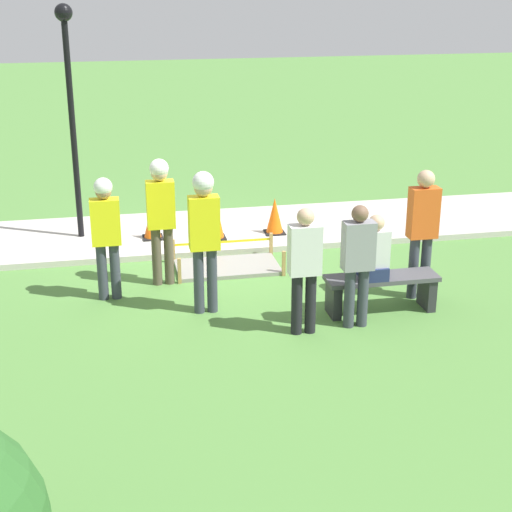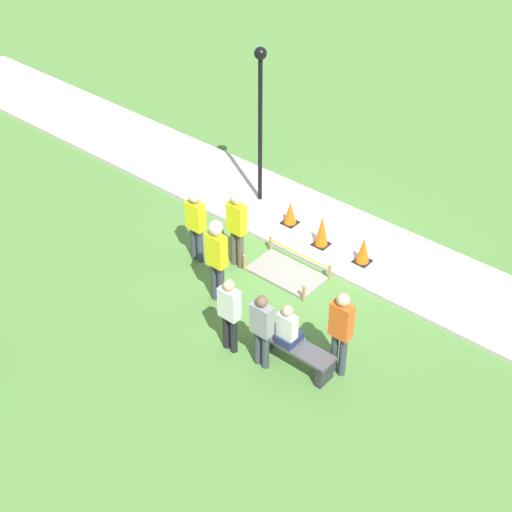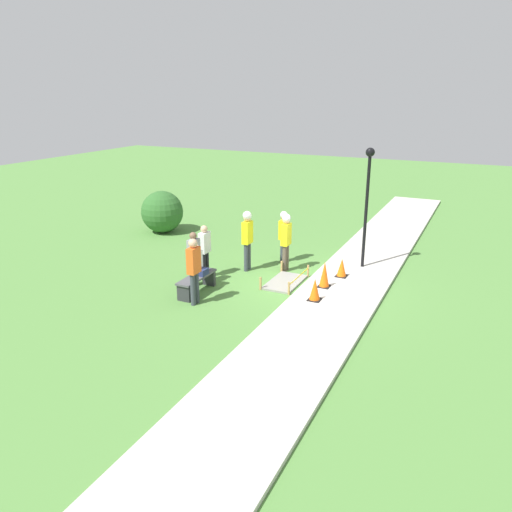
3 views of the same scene
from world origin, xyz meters
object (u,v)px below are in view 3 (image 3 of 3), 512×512
traffic_cone_sidewalk_edge (342,268)px  bystander_in_orange_shirt (194,267)px  traffic_cone_near_patch (315,289)px  worker_supervisor (284,232)px  park_bench (197,281)px  person_seated_on_bench (197,263)px  bystander_in_white_shirt (194,256)px  bystander_in_gray_shirt (205,248)px  traffic_cone_far_patch (324,275)px  worker_trainee (247,235)px  lamppost_near (368,190)px  worker_assistant (286,237)px

traffic_cone_sidewalk_edge → bystander_in_orange_shirt: 4.71m
traffic_cone_near_patch → worker_supervisor: worker_supervisor is taller
park_bench → person_seated_on_bench: size_ratio=1.72×
park_bench → bystander_in_white_shirt: bearing=38.2°
person_seated_on_bench → bystander_in_gray_shirt: (1.05, 0.39, 0.07)m
traffic_cone_far_patch → park_bench: size_ratio=0.50×
worker_trainee → traffic_cone_near_patch: bearing=-119.3°
traffic_cone_far_patch → lamppost_near: (2.23, -0.56, 2.12)m
park_bench → traffic_cone_sidewalk_edge: bearing=-50.6°
traffic_cone_near_patch → worker_trainee: size_ratio=0.32×
traffic_cone_sidewalk_edge → bystander_in_orange_shirt: bearing=138.9°
park_bench → bystander_in_orange_shirt: (-0.69, -0.37, 0.71)m
traffic_cone_near_patch → worker_trainee: (1.59, 2.83, 0.79)m
person_seated_on_bench → worker_trainee: 2.26m
person_seated_on_bench → worker_trainee: bearing=-13.1°
person_seated_on_bench → worker_trainee: size_ratio=0.46×
worker_supervisor → bystander_in_orange_shirt: bearing=169.3°
traffic_cone_sidewalk_edge → park_bench: (-2.82, 3.43, -0.03)m
bystander_in_white_shirt → lamppost_near: 5.70m
worker_assistant → bystander_in_orange_shirt: (-3.49, 1.22, -0.08)m
traffic_cone_sidewalk_edge → park_bench: size_ratio=0.38×
traffic_cone_sidewalk_edge → bystander_in_gray_shirt: bystander_in_gray_shirt is taller
worker_trainee → bystander_in_orange_shirt: worker_trainee is taller
worker_supervisor → worker_assistant: bearing=-152.7°
traffic_cone_near_patch → worker_supervisor: bearing=36.5°
traffic_cone_far_patch → traffic_cone_sidewalk_edge: traffic_cone_far_patch is taller
worker_trainee → bystander_in_gray_shirt: bearing=141.5°
traffic_cone_sidewalk_edge → bystander_in_gray_shirt: (-1.62, 3.87, 0.55)m
traffic_cone_far_patch → worker_supervisor: bearing=48.4°
bystander_in_orange_shirt → lamppost_near: lamppost_near is taller
lamppost_near → traffic_cone_far_patch: bearing=165.8°
worker_trainee → bystander_in_white_shirt: worker_trainee is taller
worker_assistant → bystander_in_white_shirt: bearing=139.6°
worker_supervisor → bystander_in_gray_shirt: size_ratio=1.06×
lamppost_near → worker_trainee: bearing=116.8°
traffic_cone_near_patch → traffic_cone_far_patch: size_ratio=0.82×
person_seated_on_bench → bystander_in_orange_shirt: bystander_in_orange_shirt is taller
traffic_cone_far_patch → bystander_in_orange_shirt: (-2.47, 2.85, 0.58)m
park_bench → worker_trainee: 2.52m
traffic_cone_sidewalk_edge → worker_supervisor: 2.47m
traffic_cone_sidewalk_edge → worker_trainee: bearing=99.4°
traffic_cone_sidewalk_edge → worker_assistant: size_ratio=0.31×
person_seated_on_bench → worker_trainee: worker_trainee is taller
traffic_cone_far_patch → person_seated_on_bench: person_seated_on_bench is taller
bystander_in_orange_shirt → park_bench: bearing=28.1°
traffic_cone_near_patch → worker_trainee: 3.34m
person_seated_on_bench → lamppost_near: bearing=-44.8°
worker_supervisor → bystander_in_white_shirt: worker_supervisor is taller
worker_supervisor → bystander_in_white_shirt: (-3.11, 1.56, -0.12)m
lamppost_near → bystander_in_white_shirt: bearing=130.2°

